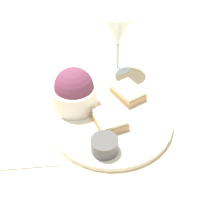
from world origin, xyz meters
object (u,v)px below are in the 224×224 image
cheese_toast_near (110,119)px  fork (19,167)px  salad_bowl (75,91)px  cheese_toast_far (128,93)px  sauce_ramekin (105,144)px  wine_glass (118,32)px

cheese_toast_near → fork: 0.22m
salad_bowl → fork: salad_bowl is taller
cheese_toast_far → fork: 0.31m
cheese_toast_near → sauce_ramekin: bearing=-60.5°
sauce_ramekin → fork: bearing=-132.2°
cheese_toast_far → fork: (-0.06, -0.31, -0.02)m
salad_bowl → wine_glass: 0.22m
cheese_toast_far → wine_glass: size_ratio=0.57×
cheese_toast_far → fork: cheese_toast_far is taller
cheese_toast_near → fork: bearing=-111.7°
salad_bowl → sauce_ramekin: (0.14, -0.07, -0.03)m
cheese_toast_near → wine_glass: (-0.13, 0.21, 0.09)m
wine_glass → salad_bowl: bearing=-83.4°
salad_bowl → cheese_toast_far: salad_bowl is taller
cheese_toast_near → salad_bowl: bearing=-180.0°
sauce_ramekin → wine_glass: bearing=121.1°
salad_bowl → fork: (0.02, -0.20, -0.06)m
cheese_toast_far → wine_glass: bearing=136.3°
wine_glass → cheese_toast_near: bearing=-58.4°
sauce_ramekin → fork: sauce_ramekin is taller
salad_bowl → wine_glass: wine_glass is taller
cheese_toast_near → wine_glass: 0.26m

